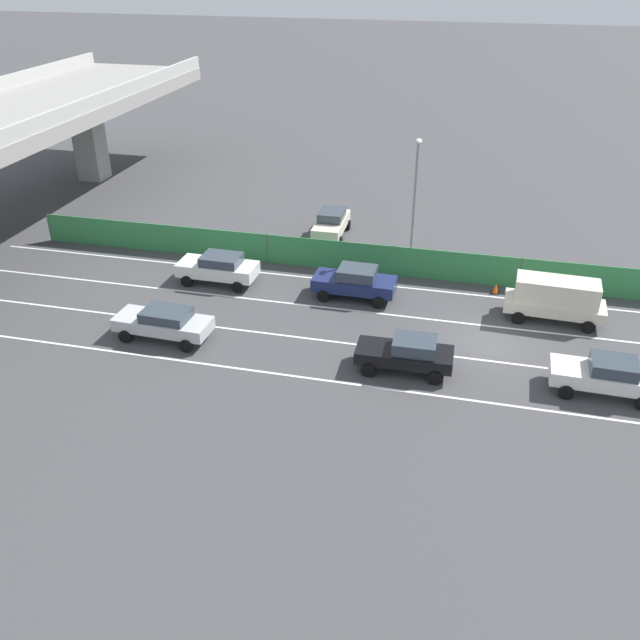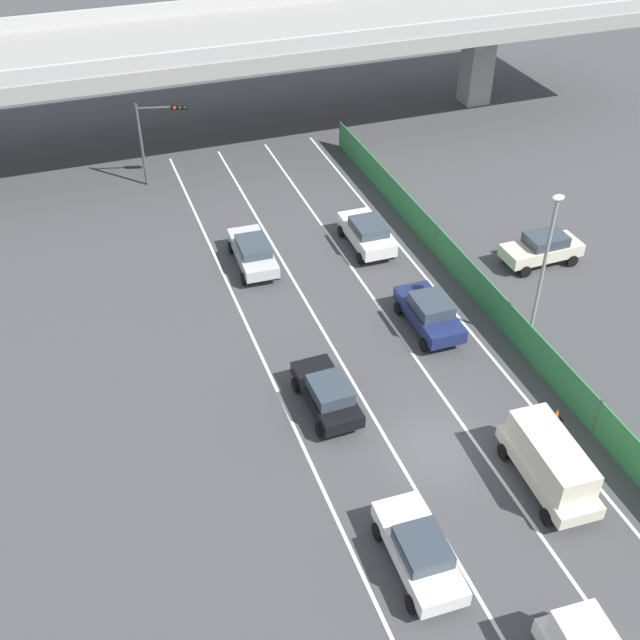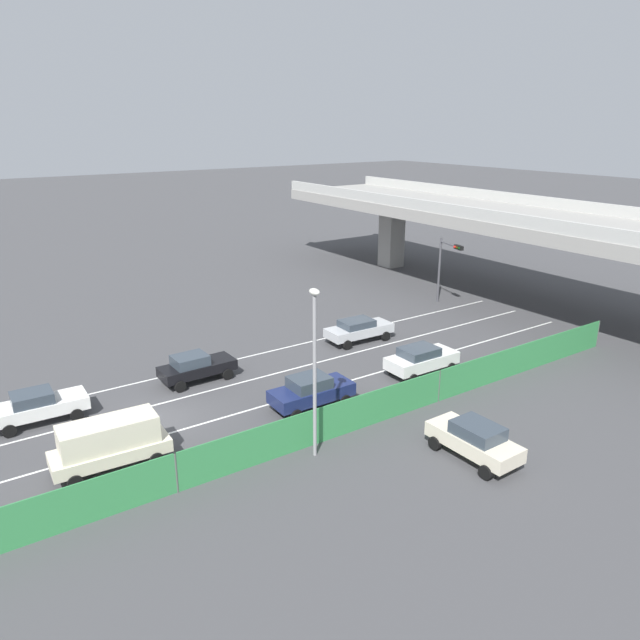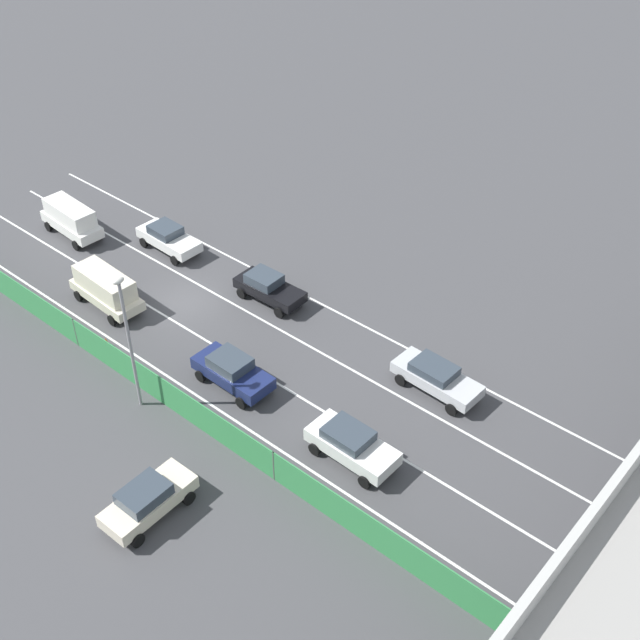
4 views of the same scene
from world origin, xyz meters
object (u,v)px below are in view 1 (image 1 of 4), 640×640
at_px(parked_sedan_cream, 331,223).
at_px(traffic_cone, 496,289).
at_px(car_hatchback_white, 607,375).
at_px(street_lamp, 415,195).
at_px(car_sedan_navy, 355,281).
at_px(car_sedan_silver, 164,322).
at_px(car_sedan_white, 219,267).
at_px(car_sedan_black, 407,353).
at_px(car_van_cream, 556,298).

xyz_separation_m(parked_sedan_cream, traffic_cone, (-5.89, -10.55, -0.68)).
xyz_separation_m(car_hatchback_white, street_lamp, (10.27, 9.52, 3.74)).
relative_size(car_sedan_navy, car_sedan_silver, 0.94).
xyz_separation_m(car_sedan_white, car_sedan_navy, (0.00, -7.76, 0.01)).
bearing_deg(car_hatchback_white, car_sedan_black, 91.63).
relative_size(car_sedan_silver, street_lamp, 0.61).
bearing_deg(car_sedan_white, car_sedan_navy, -89.97).
bearing_deg(street_lamp, car_sedan_navy, 148.39).
bearing_deg(traffic_cone, car_sedan_black, 156.73).
bearing_deg(traffic_cone, street_lamp, 70.68).
bearing_deg(car_van_cream, car_sedan_silver, 109.05).
xyz_separation_m(car_sedan_black, parked_sedan_cream, (14.69, 6.77, 0.05)).
height_order(car_hatchback_white, parked_sedan_cream, parked_sedan_cream).
relative_size(car_sedan_white, car_hatchback_white, 0.98).
height_order(car_sedan_silver, parked_sedan_cream, parked_sedan_cream).
height_order(car_sedan_white, car_sedan_black, car_sedan_white).
bearing_deg(car_sedan_white, parked_sedan_cream, -29.29).
bearing_deg(parked_sedan_cream, car_van_cream, -121.68).
height_order(car_sedan_navy, street_lamp, street_lamp).
distance_m(car_sedan_black, car_hatchback_white, 8.40).
distance_m(street_lamp, traffic_cone, 6.80).
xyz_separation_m(car_sedan_navy, street_lamp, (4.03, -2.48, 3.69)).
bearing_deg(car_sedan_silver, car_sedan_white, -2.97).
relative_size(car_sedan_navy, street_lamp, 0.57).
relative_size(car_van_cream, traffic_cone, 8.79).
relative_size(car_van_cream, car_sedan_silver, 1.05).
distance_m(car_hatchback_white, traffic_cone, 9.74).
height_order(parked_sedan_cream, street_lamp, street_lamp).
bearing_deg(car_hatchback_white, car_sedan_white, 72.47).
bearing_deg(parked_sedan_cream, street_lamp, -126.49).
height_order(car_van_cream, parked_sedan_cream, car_van_cream).
height_order(car_sedan_black, car_hatchback_white, car_hatchback_white).
bearing_deg(car_hatchback_white, car_sedan_silver, 90.45).
relative_size(car_sedan_navy, car_hatchback_white, 0.98).
bearing_deg(car_sedan_white, car_hatchback_white, -107.53).
xyz_separation_m(car_sedan_white, street_lamp, (4.03, -10.24, 3.70)).
bearing_deg(car_van_cream, car_sedan_navy, 89.60).
height_order(car_sedan_white, car_hatchback_white, car_sedan_white).
distance_m(car_sedan_navy, parked_sedan_cream, 8.79).
bearing_deg(car_sedan_white, car_sedan_silver, 177.03).
distance_m(car_sedan_silver, parked_sedan_cream, 15.42).
relative_size(car_hatchback_white, parked_sedan_cream, 1.04).
height_order(car_sedan_black, car_sedan_silver, car_sedan_black).
relative_size(car_van_cream, car_sedan_white, 1.12).
xyz_separation_m(car_van_cream, car_sedan_black, (-6.41, 6.64, -0.36)).
relative_size(car_sedan_white, parked_sedan_cream, 1.03).
distance_m(car_sedan_white, traffic_cone, 15.34).
relative_size(car_sedan_white, car_sedan_navy, 1.00).
distance_m(parked_sedan_cream, street_lamp, 7.93).
height_order(car_sedan_silver, street_lamp, street_lamp).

